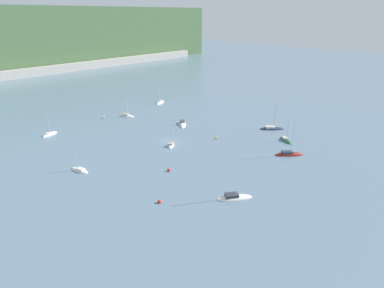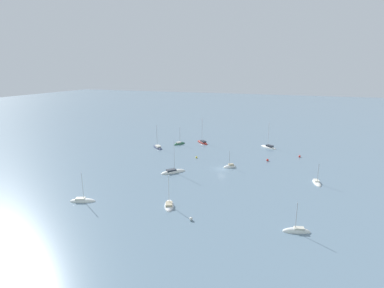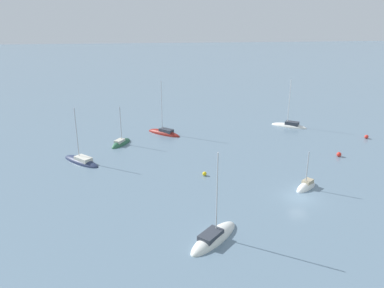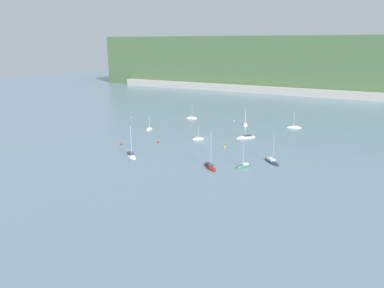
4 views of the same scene
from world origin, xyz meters
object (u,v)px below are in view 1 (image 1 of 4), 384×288
object	(u,v)px
sailboat_6	(50,135)
sailboat_9	(160,103)
sailboat_8	(234,198)
mooring_buoy_1	(159,201)
sailboat_3	(127,116)
sailboat_7	(80,170)
sailboat_2	(182,124)
sailboat_5	(286,141)
sailboat_1	(171,146)
mooring_buoy_3	(216,138)
mooring_buoy_4	(104,117)
sailboat_4	(289,155)
sailboat_0	(272,129)
mooring_buoy_0	(169,170)

from	to	relation	value
sailboat_6	sailboat_9	distance (m)	50.84
sailboat_8	mooring_buoy_1	distance (m)	16.23
sailboat_3	sailboat_7	xyz separation A→B (m)	(-34.08, -28.37, -0.01)
sailboat_6	sailboat_7	world-z (taller)	sailboat_6
sailboat_2	sailboat_5	size ratio (longest dim) A/B	1.34
sailboat_1	sailboat_8	world-z (taller)	sailboat_8
sailboat_6	mooring_buoy_3	xyz separation A→B (m)	(36.28, -41.73, 0.26)
sailboat_7	mooring_buoy_3	xyz separation A→B (m)	(41.06, -11.52, 0.26)
sailboat_2	sailboat_7	bearing A→B (deg)	-38.00
sailboat_5	mooring_buoy_4	size ratio (longest dim) A/B	10.60
sailboat_7	sailboat_9	world-z (taller)	sailboat_9
sailboat_8	mooring_buoy_1	bearing A→B (deg)	176.71
sailboat_3	sailboat_4	xyz separation A→B (m)	(12.07, -62.54, 0.02)
sailboat_7	sailboat_1	bearing A→B (deg)	-114.75
sailboat_7	sailboat_9	bearing A→B (deg)	-72.50
sailboat_5	sailboat_6	distance (m)	77.19
sailboat_7	mooring_buoy_4	world-z (taller)	sailboat_7
sailboat_0	sailboat_2	xyz separation A→B (m)	(-18.43, 25.91, -0.02)
sailboat_4	mooring_buoy_0	distance (m)	34.98
sailboat_8	sailboat_9	size ratio (longest dim) A/B	1.33
sailboat_6	sailboat_1	bearing A→B (deg)	-73.57
sailboat_2	mooring_buoy_3	world-z (taller)	sailboat_2
sailboat_6	sailboat_8	bearing A→B (deg)	-94.59
sailboat_0	sailboat_1	size ratio (longest dim) A/B	1.54
sailboat_0	sailboat_5	world-z (taller)	sailboat_0
sailboat_6	sailboat_7	distance (m)	30.59
mooring_buoy_0	sailboat_9	bearing A→B (deg)	51.70
sailboat_1	mooring_buoy_0	world-z (taller)	sailboat_1
mooring_buoy_1	sailboat_3	bearing A→B (deg)	61.84
sailboat_3	mooring_buoy_0	xyz separation A→B (m)	(-18.25, -45.10, 0.33)
sailboat_9	mooring_buoy_4	xyz separation A→B (m)	(-28.87, -0.36, 0.32)
sailboat_3	sailboat_0	bearing A→B (deg)	6.37
sailboat_1	sailboat_5	size ratio (longest dim) A/B	0.79
sailboat_9	mooring_buoy_4	distance (m)	28.87
sailboat_7	sailboat_8	world-z (taller)	sailboat_8
sailboat_7	sailboat_9	xyz separation A→B (m)	(55.51, 33.52, -0.00)
mooring_buoy_0	mooring_buoy_4	xyz separation A→B (m)	(10.81, 49.89, -0.02)
sailboat_6	sailboat_9	size ratio (longest dim) A/B	0.88
mooring_buoy_0	sailboat_1	bearing A→B (deg)	45.88
sailboat_5	sailboat_2	bearing A→B (deg)	-130.25
mooring_buoy_4	sailboat_5	bearing A→B (deg)	-65.34
sailboat_0	sailboat_9	bearing A→B (deg)	141.34
sailboat_7	mooring_buoy_0	size ratio (longest dim) A/B	7.90
sailboat_3	mooring_buoy_1	size ratio (longest dim) A/B	10.59
sailboat_1	sailboat_9	size ratio (longest dim) A/B	0.79
sailboat_1	sailboat_4	bearing A→B (deg)	-94.46
sailboat_3	sailboat_9	world-z (taller)	sailboat_3
sailboat_4	mooring_buoy_0	bearing A→B (deg)	-167.23
sailboat_1	sailboat_8	bearing A→B (deg)	-144.96
sailboat_2	sailboat_7	xyz separation A→B (m)	(-42.82, -6.06, -0.01)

